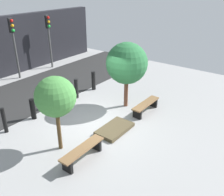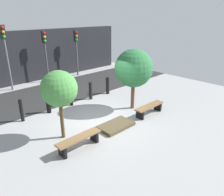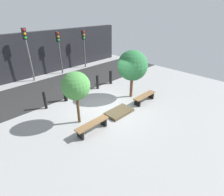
% 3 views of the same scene
% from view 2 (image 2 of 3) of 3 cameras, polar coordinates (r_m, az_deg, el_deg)
% --- Properties ---
extents(ground_plane, '(18.00, 18.00, 0.00)m').
position_cam_2_polar(ground_plane, '(9.87, -2.86, -5.70)').
color(ground_plane, '#949494').
extents(road_strip, '(18.00, 4.11, 0.01)m').
position_cam_2_polar(road_strip, '(13.45, -16.02, 0.99)').
color(road_strip, '#272727').
rests_on(road_strip, ground).
extents(building_facade, '(16.20, 0.50, 3.44)m').
position_cam_2_polar(building_facade, '(16.02, -22.59, 9.76)').
color(building_facade, black).
rests_on(building_facade, ground).
extents(bench_left, '(1.73, 0.40, 0.46)m').
position_cam_2_polar(bench_left, '(7.85, -8.58, -10.84)').
color(bench_left, black).
rests_on(bench_left, ground).
extents(bench_right, '(1.72, 0.41, 0.45)m').
position_cam_2_polar(bench_right, '(10.39, 9.73, -2.58)').
color(bench_right, black).
rests_on(bench_right, ground).
extents(planter_bed, '(1.51, 0.88, 0.15)m').
position_cam_2_polar(planter_bed, '(9.23, 1.02, -7.21)').
color(planter_bed, '#4E422C').
rests_on(planter_bed, ground).
extents(tree_behind_left_bench, '(1.32, 1.32, 2.64)m').
position_cam_2_polar(tree_behind_left_bench, '(7.97, -13.65, 2.27)').
color(tree_behind_left_bench, '#4E381E').
rests_on(tree_behind_left_bench, ground).
extents(tree_behind_right_bench, '(1.81, 1.81, 2.95)m').
position_cam_2_polar(tree_behind_right_bench, '(10.46, 5.68, 7.69)').
color(tree_behind_right_bench, brown).
rests_on(tree_behind_right_bench, ground).
extents(bollard_far_left, '(0.15, 0.15, 1.02)m').
position_cam_2_polar(bollard_far_left, '(10.33, -22.59, -3.01)').
color(bollard_far_left, black).
rests_on(bollard_far_left, ground).
extents(bollard_left, '(0.21, 0.21, 0.89)m').
position_cam_2_polar(bollard_left, '(10.82, -16.31, -1.48)').
color(bollard_left, black).
rests_on(bollard_left, ground).
extents(bollard_center, '(0.18, 0.18, 0.98)m').
position_cam_2_polar(bollard_center, '(11.40, -10.67, 0.43)').
color(bollard_center, black).
rests_on(bollard_center, ground).
extents(bollard_right, '(0.18, 0.18, 0.98)m').
position_cam_2_polar(bollard_right, '(12.10, -5.62, 1.93)').
color(bollard_right, black).
rests_on(bollard_right, ground).
extents(bollard_far_right, '(0.21, 0.21, 0.99)m').
position_cam_2_polar(bollard_far_right, '(12.89, -1.14, 3.28)').
color(bollard_far_right, black).
rests_on(bollard_far_right, ground).
extents(traffic_light_mid_west, '(0.28, 0.27, 3.87)m').
position_cam_2_polar(traffic_light_mid_west, '(14.49, -26.11, 11.99)').
color(traffic_light_mid_west, '#585858').
rests_on(traffic_light_mid_west, ground).
extents(traffic_light_mid_east, '(0.28, 0.27, 3.43)m').
position_cam_2_polar(traffic_light_mid_east, '(15.48, -17.07, 12.58)').
color(traffic_light_mid_east, '#474747').
rests_on(traffic_light_mid_east, ground).
extents(traffic_light_east, '(0.28, 0.27, 3.33)m').
position_cam_2_polar(traffic_light_east, '(16.77, -9.30, 13.58)').
color(traffic_light_east, '#4E4E4E').
rests_on(traffic_light_east, ground).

